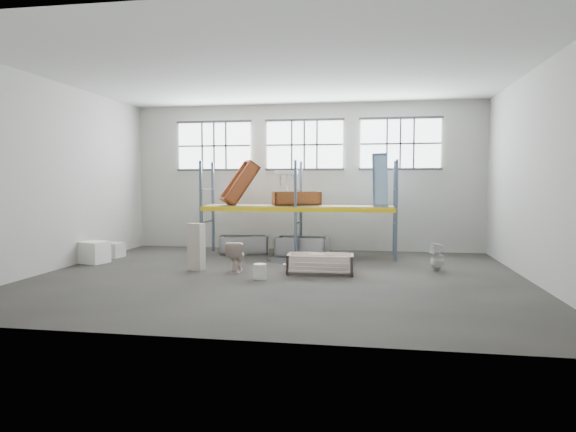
% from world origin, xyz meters
% --- Properties ---
extents(floor, '(12.00, 10.00, 0.10)m').
position_xyz_m(floor, '(0.00, 0.00, -0.05)').
color(floor, '#433E38').
rests_on(floor, ground).
extents(ceiling, '(12.00, 10.00, 0.10)m').
position_xyz_m(ceiling, '(0.00, 0.00, 5.05)').
color(ceiling, silver).
rests_on(ceiling, ground).
extents(wall_back, '(12.00, 0.10, 5.00)m').
position_xyz_m(wall_back, '(0.00, 5.05, 2.50)').
color(wall_back, '#B4B2A8').
rests_on(wall_back, ground).
extents(wall_front, '(12.00, 0.10, 5.00)m').
position_xyz_m(wall_front, '(0.00, -5.05, 2.50)').
color(wall_front, beige).
rests_on(wall_front, ground).
extents(wall_left, '(0.10, 10.00, 5.00)m').
position_xyz_m(wall_left, '(-6.05, 0.00, 2.50)').
color(wall_left, '#AAA89E').
rests_on(wall_left, ground).
extents(wall_right, '(0.10, 10.00, 5.00)m').
position_xyz_m(wall_right, '(6.05, 0.00, 2.50)').
color(wall_right, '#A2A095').
rests_on(wall_right, ground).
extents(window_left, '(2.60, 0.04, 1.60)m').
position_xyz_m(window_left, '(-3.20, 4.94, 3.60)').
color(window_left, white).
rests_on(window_left, wall_back).
extents(window_mid, '(2.60, 0.04, 1.60)m').
position_xyz_m(window_mid, '(0.00, 4.94, 3.60)').
color(window_mid, white).
rests_on(window_mid, wall_back).
extents(window_right, '(2.60, 0.04, 1.60)m').
position_xyz_m(window_right, '(3.20, 4.94, 3.60)').
color(window_right, white).
rests_on(window_right, wall_back).
extents(rack_upright_la, '(0.08, 0.08, 3.00)m').
position_xyz_m(rack_upright_la, '(-3.00, 2.90, 1.50)').
color(rack_upright_la, slate).
rests_on(rack_upright_la, floor).
extents(rack_upright_lb, '(0.08, 0.08, 3.00)m').
position_xyz_m(rack_upright_lb, '(-3.00, 4.10, 1.50)').
color(rack_upright_lb, slate).
rests_on(rack_upright_lb, floor).
extents(rack_upright_ma, '(0.08, 0.08, 3.00)m').
position_xyz_m(rack_upright_ma, '(0.00, 2.90, 1.50)').
color(rack_upright_ma, slate).
rests_on(rack_upright_ma, floor).
extents(rack_upright_mb, '(0.08, 0.08, 3.00)m').
position_xyz_m(rack_upright_mb, '(0.00, 4.10, 1.50)').
color(rack_upright_mb, slate).
rests_on(rack_upright_mb, floor).
extents(rack_upright_ra, '(0.08, 0.08, 3.00)m').
position_xyz_m(rack_upright_ra, '(3.00, 2.90, 1.50)').
color(rack_upright_ra, slate).
rests_on(rack_upright_ra, floor).
extents(rack_upright_rb, '(0.08, 0.08, 3.00)m').
position_xyz_m(rack_upright_rb, '(3.00, 4.10, 1.50)').
color(rack_upright_rb, slate).
rests_on(rack_upright_rb, floor).
extents(rack_beam_front, '(6.00, 0.10, 0.14)m').
position_xyz_m(rack_beam_front, '(0.00, 2.90, 1.50)').
color(rack_beam_front, yellow).
rests_on(rack_beam_front, floor).
extents(rack_beam_back, '(6.00, 0.10, 0.14)m').
position_xyz_m(rack_beam_back, '(0.00, 4.10, 1.50)').
color(rack_beam_back, yellow).
rests_on(rack_beam_back, floor).
extents(shelf_deck, '(5.90, 1.10, 0.03)m').
position_xyz_m(shelf_deck, '(0.00, 3.50, 1.58)').
color(shelf_deck, gray).
rests_on(shelf_deck, floor).
extents(wet_patch, '(1.80, 1.80, 0.00)m').
position_xyz_m(wet_patch, '(0.00, 2.70, 0.00)').
color(wet_patch, black).
rests_on(wet_patch, floor).
extents(bathtub_beige, '(1.71, 0.84, 0.49)m').
position_xyz_m(bathtub_beige, '(1.00, 0.55, 0.25)').
color(bathtub_beige, '#F6D6CC').
rests_on(bathtub_beige, floor).
extents(cistern_spare, '(0.47, 0.29, 0.42)m').
position_xyz_m(cistern_spare, '(0.94, 0.61, 0.28)').
color(cistern_spare, beige).
rests_on(cistern_spare, bathtub_beige).
extents(sink_in_tub, '(0.50, 0.50, 0.13)m').
position_xyz_m(sink_in_tub, '(0.20, 0.60, 0.16)').
color(sink_in_tub, beige).
rests_on(sink_in_tub, bathtub_beige).
extents(toilet_beige, '(0.53, 0.83, 0.80)m').
position_xyz_m(toilet_beige, '(-1.21, 0.46, 0.40)').
color(toilet_beige, beige).
rests_on(toilet_beige, floor).
extents(cistern_tall, '(0.46, 0.36, 1.25)m').
position_xyz_m(cistern_tall, '(-2.30, 0.50, 0.62)').
color(cistern_tall, beige).
rests_on(cistern_tall, floor).
extents(toilet_white, '(0.44, 0.44, 0.76)m').
position_xyz_m(toilet_white, '(4.00, 1.48, 0.38)').
color(toilet_white, white).
rests_on(toilet_white, floor).
extents(steel_tub_left, '(1.68, 1.02, 0.57)m').
position_xyz_m(steel_tub_left, '(-1.82, 3.74, 0.29)').
color(steel_tub_left, '#A0A2A6').
rests_on(steel_tub_left, floor).
extents(steel_tub_right, '(1.69, 0.91, 0.60)m').
position_xyz_m(steel_tub_right, '(0.12, 3.49, 0.30)').
color(steel_tub_right, '#ACB0B5').
rests_on(steel_tub_right, floor).
extents(rust_tub_flat, '(1.63, 1.15, 0.42)m').
position_xyz_m(rust_tub_flat, '(-0.06, 3.50, 1.82)').
color(rust_tub_flat, '#9A4E19').
rests_on(rust_tub_flat, shelf_deck).
extents(rust_tub_tilted, '(1.41, 1.22, 1.49)m').
position_xyz_m(rust_tub_tilted, '(-1.89, 3.48, 2.29)').
color(rust_tub_tilted, maroon).
rests_on(rust_tub_tilted, shelf_deck).
extents(sink_on_shelf, '(0.82, 0.68, 0.64)m').
position_xyz_m(sink_on_shelf, '(-0.32, 3.23, 2.09)').
color(sink_on_shelf, white).
rests_on(sink_on_shelf, rust_tub_flat).
extents(blue_tub_upright, '(0.51, 0.75, 1.61)m').
position_xyz_m(blue_tub_upright, '(2.53, 3.50, 2.40)').
color(blue_tub_upright, '#85ABD4').
rests_on(blue_tub_upright, shelf_deck).
extents(bucket, '(0.38, 0.38, 0.37)m').
position_xyz_m(bucket, '(-0.38, -0.40, 0.18)').
color(bucket, silver).
rests_on(bucket, floor).
extents(carton_near, '(0.86, 0.79, 0.62)m').
position_xyz_m(carton_near, '(-5.63, 1.13, 0.31)').
color(carton_near, white).
rests_on(carton_near, floor).
extents(carton_far, '(0.61, 0.61, 0.45)m').
position_xyz_m(carton_far, '(-5.63, 2.24, 0.22)').
color(carton_far, beige).
rests_on(carton_far, floor).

